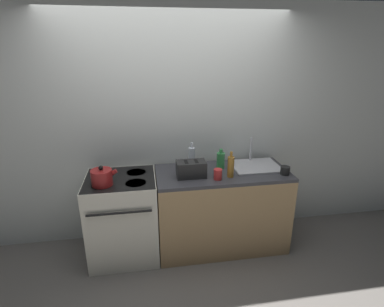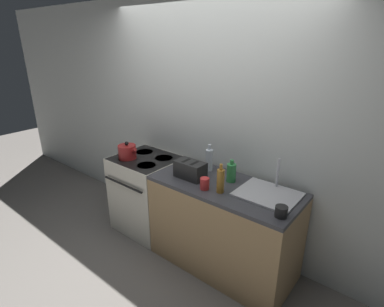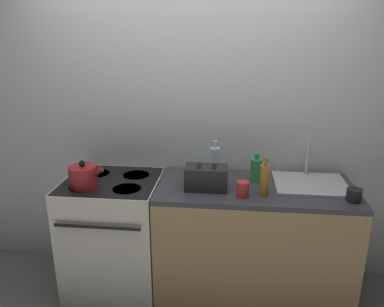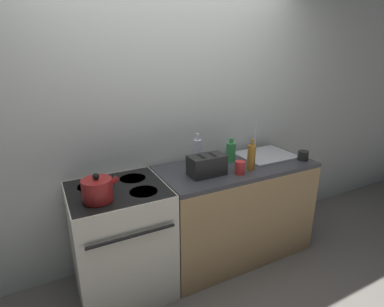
{
  "view_description": "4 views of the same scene",
  "coord_description": "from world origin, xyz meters",
  "px_view_note": "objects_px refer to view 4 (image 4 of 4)",
  "views": [
    {
      "loc": [
        -0.29,
        -2.5,
        2.14
      ],
      "look_at": [
        0.19,
        0.42,
        1.08
      ],
      "focal_mm": 28.0,
      "sensor_mm": 36.0,
      "label": 1
    },
    {
      "loc": [
        1.81,
        -1.79,
        2.15
      ],
      "look_at": [
        0.06,
        0.39,
        1.08
      ],
      "focal_mm": 28.0,
      "sensor_mm": 36.0,
      "label": 2
    },
    {
      "loc": [
        0.31,
        -2.17,
        1.95
      ],
      "look_at": [
        0.04,
        0.35,
        1.12
      ],
      "focal_mm": 35.0,
      "sensor_mm": 36.0,
      "label": 3
    },
    {
      "loc": [
        -0.98,
        -1.69,
        1.84
      ],
      "look_at": [
        0.09,
        0.39,
        1.04
      ],
      "focal_mm": 28.0,
      "sensor_mm": 36.0,
      "label": 4
    }
  ],
  "objects_px": {
    "cup_red": "(240,168)",
    "stove": "(121,240)",
    "kettle": "(98,190)",
    "bottle_green": "(231,152)",
    "bottle_clear": "(197,152)",
    "cup_black": "(303,155)",
    "toaster": "(207,165)",
    "bottle_amber": "(251,157)"
  },
  "relations": [
    {
      "from": "cup_red",
      "to": "stove",
      "type": "bearing_deg",
      "value": 169.52
    },
    {
      "from": "kettle",
      "to": "cup_red",
      "type": "distance_m",
      "value": 1.12
    },
    {
      "from": "bottle_green",
      "to": "stove",
      "type": "bearing_deg",
      "value": -174.46
    },
    {
      "from": "bottle_clear",
      "to": "cup_red",
      "type": "bearing_deg",
      "value": -59.69
    },
    {
      "from": "kettle",
      "to": "cup_black",
      "type": "relative_size",
      "value": 2.62
    },
    {
      "from": "stove",
      "to": "cup_black",
      "type": "xyz_separation_m",
      "value": [
        1.68,
        -0.17,
        0.48
      ]
    },
    {
      "from": "bottle_green",
      "to": "cup_red",
      "type": "height_order",
      "value": "bottle_green"
    },
    {
      "from": "bottle_clear",
      "to": "cup_red",
      "type": "distance_m",
      "value": 0.41
    },
    {
      "from": "toaster",
      "to": "cup_black",
      "type": "bearing_deg",
      "value": -5.9
    },
    {
      "from": "kettle",
      "to": "toaster",
      "type": "xyz_separation_m",
      "value": [
        0.86,
        0.05,
        0.0
      ]
    },
    {
      "from": "kettle",
      "to": "bottle_green",
      "type": "bearing_deg",
      "value": 10.69
    },
    {
      "from": "kettle",
      "to": "bottle_amber",
      "type": "relative_size",
      "value": 0.94
    },
    {
      "from": "cup_red",
      "to": "cup_black",
      "type": "relative_size",
      "value": 1.11
    },
    {
      "from": "bottle_amber",
      "to": "cup_red",
      "type": "xyz_separation_m",
      "value": [
        -0.14,
        -0.04,
        -0.06
      ]
    },
    {
      "from": "toaster",
      "to": "bottle_amber",
      "type": "distance_m",
      "value": 0.4
    },
    {
      "from": "bottle_amber",
      "to": "kettle",
      "type": "bearing_deg",
      "value": 179.39
    },
    {
      "from": "bottle_clear",
      "to": "cup_red",
      "type": "xyz_separation_m",
      "value": [
        0.2,
        -0.35,
        -0.06
      ]
    },
    {
      "from": "stove",
      "to": "bottle_clear",
      "type": "height_order",
      "value": "bottle_clear"
    },
    {
      "from": "cup_red",
      "to": "cup_black",
      "type": "distance_m",
      "value": 0.71
    },
    {
      "from": "stove",
      "to": "bottle_amber",
      "type": "distance_m",
      "value": 1.24
    },
    {
      "from": "toaster",
      "to": "cup_black",
      "type": "distance_m",
      "value": 0.97
    },
    {
      "from": "kettle",
      "to": "cup_red",
      "type": "bearing_deg",
      "value": -2.66
    },
    {
      "from": "bottle_green",
      "to": "cup_red",
      "type": "distance_m",
      "value": 0.3
    },
    {
      "from": "bottle_clear",
      "to": "stove",
      "type": "bearing_deg",
      "value": -167.25
    },
    {
      "from": "bottle_green",
      "to": "toaster",
      "type": "bearing_deg",
      "value": -153.39
    },
    {
      "from": "bottle_amber",
      "to": "cup_black",
      "type": "bearing_deg",
      "value": -3.29
    },
    {
      "from": "kettle",
      "to": "cup_black",
      "type": "height_order",
      "value": "kettle"
    },
    {
      "from": "kettle",
      "to": "bottle_green",
      "type": "xyz_separation_m",
      "value": [
        1.22,
        0.23,
        0.01
      ]
    },
    {
      "from": "cup_black",
      "to": "bottle_clear",
      "type": "bearing_deg",
      "value": 159.44
    },
    {
      "from": "bottle_clear",
      "to": "bottle_amber",
      "type": "bearing_deg",
      "value": -41.99
    },
    {
      "from": "bottle_green",
      "to": "bottle_amber",
      "type": "height_order",
      "value": "bottle_amber"
    },
    {
      "from": "bottle_amber",
      "to": "cup_black",
      "type": "xyz_separation_m",
      "value": [
        0.57,
        -0.03,
        -0.07
      ]
    },
    {
      "from": "stove",
      "to": "toaster",
      "type": "distance_m",
      "value": 0.88
    },
    {
      "from": "bottle_clear",
      "to": "cup_black",
      "type": "relative_size",
      "value": 2.93
    },
    {
      "from": "toaster",
      "to": "cup_red",
      "type": "relative_size",
      "value": 2.77
    },
    {
      "from": "bottle_green",
      "to": "bottle_clear",
      "type": "relative_size",
      "value": 0.77
    },
    {
      "from": "toaster",
      "to": "bottle_amber",
      "type": "xyz_separation_m",
      "value": [
        0.39,
        -0.07,
        0.03
      ]
    },
    {
      "from": "kettle",
      "to": "bottle_clear",
      "type": "distance_m",
      "value": 0.96
    },
    {
      "from": "bottle_clear",
      "to": "bottle_amber",
      "type": "distance_m",
      "value": 0.47
    },
    {
      "from": "bottle_clear",
      "to": "cup_black",
      "type": "distance_m",
      "value": 0.98
    },
    {
      "from": "bottle_green",
      "to": "cup_black",
      "type": "bearing_deg",
      "value": -24.22
    },
    {
      "from": "toaster",
      "to": "bottle_clear",
      "type": "bearing_deg",
      "value": 79.31
    }
  ]
}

